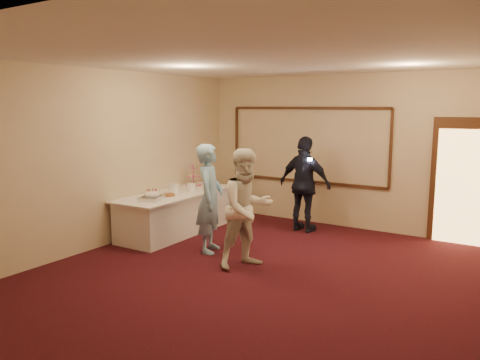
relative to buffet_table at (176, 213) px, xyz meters
name	(u,v)px	position (x,y,z in m)	size (l,w,h in m)	color
floor	(253,280)	(2.50, -1.34, -0.39)	(7.00, 7.00, 0.00)	black
room_walls	(254,134)	(2.50, -1.34, 1.64)	(6.04, 7.04, 3.02)	beige
wall_molding	(307,145)	(1.70, 2.13, 1.21)	(3.45, 0.04, 1.55)	#371C10
doorway	(462,183)	(4.65, 2.11, 0.69)	(1.05, 0.07, 2.20)	#371C10
buffet_table	(176,213)	(0.00, 0.00, 0.00)	(1.05, 2.60, 0.77)	white
pavlova_tray	(152,196)	(0.09, -0.75, 0.46)	(0.44, 0.51, 0.18)	silver
cupcake_stand	(193,177)	(-0.24, 0.84, 0.56)	(0.33, 0.33, 0.49)	#D15186
plate_stack_a	(174,188)	(-0.03, -0.03, 0.47)	(0.20, 0.20, 0.17)	white
plate_stack_b	(191,187)	(0.14, 0.30, 0.46)	(0.18, 0.18, 0.15)	white
tart	(169,195)	(0.14, -0.37, 0.41)	(0.25, 0.25, 0.05)	white
man	(210,198)	(1.23, -0.61, 0.50)	(0.65, 0.43, 1.79)	#87B9E1
woman	(247,209)	(2.13, -0.91, 0.50)	(0.86, 0.67, 1.78)	white
guest	(305,184)	(2.01, 1.40, 0.53)	(1.07, 0.45, 1.83)	black
camera_flash	(310,159)	(2.17, 1.24, 1.03)	(0.07, 0.04, 0.05)	white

